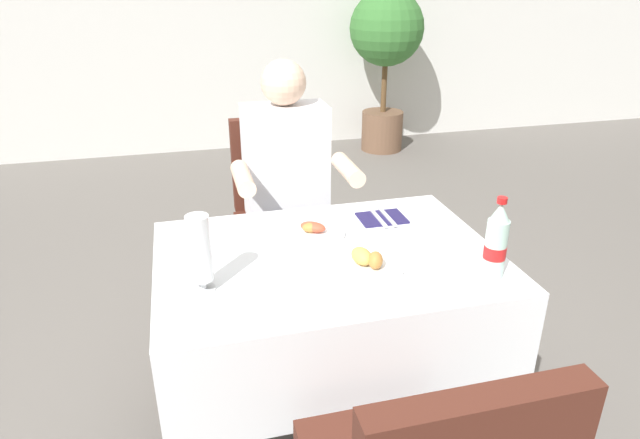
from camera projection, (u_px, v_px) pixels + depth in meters
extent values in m
plane|color=#66605B|center=(294.00, 436.00, 2.06)|extent=(11.00, 11.00, 0.00)
cube|color=white|center=(328.00, 257.00, 1.81)|extent=(1.11, 0.79, 0.02)
cube|color=white|center=(364.00, 374.00, 1.54)|extent=(1.11, 0.02, 0.32)
cube|color=white|center=(302.00, 250.00, 2.22)|extent=(1.11, 0.02, 0.32)
cube|color=white|center=(162.00, 324.00, 1.76)|extent=(0.02, 0.79, 0.32)
cube|color=white|center=(472.00, 280.00, 2.00)|extent=(0.02, 0.79, 0.32)
cube|color=#472D1E|center=(502.00, 388.00, 1.78)|extent=(0.07, 0.07, 0.72)
cube|color=#472D1E|center=(182.00, 316.00, 2.15)|extent=(0.07, 0.07, 0.72)
cube|color=#472D1E|center=(417.00, 284.00, 2.37)|extent=(0.07, 0.07, 0.72)
cube|color=#4C2319|center=(288.00, 234.00, 2.52)|extent=(0.44, 0.44, 0.08)
cube|color=#4C2319|center=(276.00, 163.00, 2.64)|extent=(0.42, 0.06, 0.44)
cube|color=black|center=(259.00, 308.00, 2.44)|extent=(0.04, 0.04, 0.45)
cube|color=black|center=(333.00, 298.00, 2.52)|extent=(0.04, 0.04, 0.45)
cube|color=black|center=(249.00, 271.00, 2.74)|extent=(0.04, 0.04, 0.45)
cube|color=black|center=(315.00, 263.00, 2.82)|extent=(0.04, 0.04, 0.45)
cylinder|color=#282D42|center=(282.00, 309.00, 2.44)|extent=(0.10, 0.10, 0.45)
cylinder|color=#282D42|center=(317.00, 304.00, 2.47)|extent=(0.10, 0.10, 0.45)
cube|color=#282D42|center=(291.00, 233.00, 2.48)|extent=(0.34, 0.36, 0.12)
cube|color=silver|center=(286.00, 162.00, 2.42)|extent=(0.36, 0.20, 0.50)
sphere|color=beige|center=(283.00, 82.00, 2.28)|extent=(0.19, 0.19, 0.19)
cylinder|color=beige|center=(243.00, 178.00, 2.16)|extent=(0.07, 0.26, 0.07)
cylinder|color=beige|center=(348.00, 169.00, 2.26)|extent=(0.07, 0.26, 0.07)
cylinder|color=white|center=(363.00, 268.00, 1.71)|extent=(0.25, 0.25, 0.01)
ellipsoid|color=#B77A38|center=(376.00, 260.00, 1.69)|extent=(0.06, 0.07, 0.05)
ellipsoid|color=gold|center=(362.00, 256.00, 1.71)|extent=(0.07, 0.10, 0.05)
cylinder|color=white|center=(313.00, 233.00, 1.94)|extent=(0.23, 0.23, 0.01)
ellipsoid|color=#C14C33|center=(313.00, 227.00, 1.92)|extent=(0.10, 0.10, 0.04)
ellipsoid|color=#B77A38|center=(311.00, 227.00, 1.92)|extent=(0.07, 0.06, 0.03)
cylinder|color=white|center=(204.00, 289.00, 1.60)|extent=(0.07, 0.07, 0.01)
cylinder|color=white|center=(203.00, 283.00, 1.59)|extent=(0.02, 0.02, 0.03)
cylinder|color=white|center=(200.00, 248.00, 1.55)|extent=(0.07, 0.07, 0.20)
cylinder|color=gold|center=(201.00, 263.00, 1.57)|extent=(0.06, 0.06, 0.11)
cylinder|color=silver|center=(495.00, 249.00, 1.64)|extent=(0.07, 0.07, 0.18)
cylinder|color=red|center=(495.00, 252.00, 1.64)|extent=(0.07, 0.07, 0.04)
cone|color=silver|center=(501.00, 212.00, 1.59)|extent=(0.06, 0.06, 0.05)
cylinder|color=red|center=(502.00, 200.00, 1.57)|extent=(0.03, 0.03, 0.02)
cube|color=#231E4C|center=(382.00, 218.00, 2.06)|extent=(0.17, 0.13, 0.01)
cube|color=silver|center=(377.00, 217.00, 2.05)|extent=(0.01, 0.19, 0.01)
cube|color=silver|center=(386.00, 216.00, 2.06)|extent=(0.01, 0.19, 0.01)
cylinder|color=brown|center=(382.00, 131.00, 5.30)|extent=(0.39, 0.39, 0.37)
cylinder|color=brown|center=(384.00, 86.00, 5.13)|extent=(0.05, 0.05, 0.49)
sphere|color=#387533|center=(387.00, 28.00, 4.92)|extent=(0.67, 0.67, 0.67)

